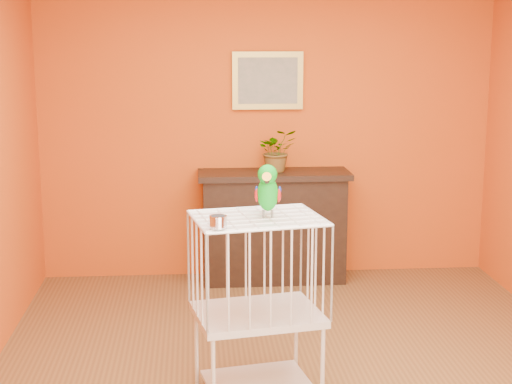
{
  "coord_description": "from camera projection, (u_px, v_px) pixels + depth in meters",
  "views": [
    {
      "loc": [
        -0.66,
        -4.63,
        2.15
      ],
      "look_at": [
        -0.3,
        -0.26,
        1.26
      ],
      "focal_mm": 55.0,
      "sensor_mm": 36.0,
      "label": 1
    }
  ],
  "objects": [
    {
      "name": "birdcage",
      "position": [
        258.0,
        305.0,
        4.63
      ],
      "size": [
        0.81,
        0.67,
        1.11
      ],
      "rotation": [
        0.0,
        0.0,
        0.18
      ],
      "color": "silver",
      "rests_on": "ground"
    },
    {
      "name": "potted_plant",
      "position": [
        277.0,
        155.0,
        6.75
      ],
      "size": [
        0.39,
        0.42,
        0.29
      ],
      "primitive_type": "imported",
      "rotation": [
        0.0,
        0.0,
        0.15
      ],
      "color": "#26722D",
      "rests_on": "console_cabinet"
    },
    {
      "name": "feed_cup",
      "position": [
        218.0,
        222.0,
        4.25
      ],
      "size": [
        0.1,
        0.1,
        0.07
      ],
      "primitive_type": "cylinder",
      "color": "silver",
      "rests_on": "birdcage"
    },
    {
      "name": "framed_picture",
      "position": [
        268.0,
        81.0,
        6.83
      ],
      "size": [
        0.62,
        0.04,
        0.5
      ],
      "color": "gold",
      "rests_on": "room_shell"
    },
    {
      "name": "ground",
      "position": [
        300.0,
        377.0,
        5.01
      ],
      "size": [
        4.5,
        4.5,
        0.0
      ],
      "primitive_type": "plane",
      "color": "brown",
      "rests_on": "ground"
    },
    {
      "name": "console_cabinet",
      "position": [
        273.0,
        226.0,
        6.89
      ],
      "size": [
        1.32,
        0.47,
        0.98
      ],
      "color": "black",
      "rests_on": "ground"
    },
    {
      "name": "room_shell",
      "position": [
        303.0,
        130.0,
        4.69
      ],
      "size": [
        4.5,
        4.5,
        4.5
      ],
      "color": "#C34912",
      "rests_on": "ground"
    },
    {
      "name": "parrot",
      "position": [
        268.0,
        190.0,
        4.49
      ],
      "size": [
        0.16,
        0.29,
        0.32
      ],
      "rotation": [
        0.0,
        0.0,
        -0.15
      ],
      "color": "#59544C",
      "rests_on": "birdcage"
    }
  ]
}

